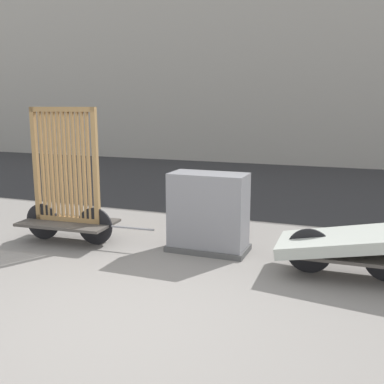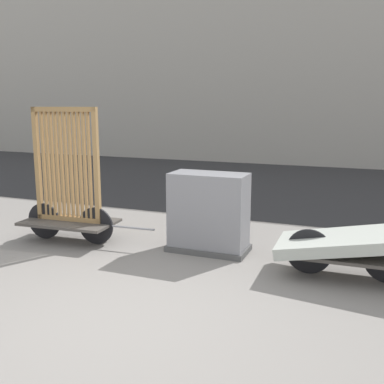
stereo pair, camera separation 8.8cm
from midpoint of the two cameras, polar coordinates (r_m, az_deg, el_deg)
The scene contains 6 objects.
ground_plane at distance 4.56m, azimuth -9.80°, elevation -15.82°, with size 60.00×60.00×0.00m, color gray.
road_strip at distance 11.95m, azimuth 10.33°, elevation 0.99°, with size 56.00×7.81×0.01m.
building_facade at distance 17.78m, azimuth 14.60°, elevation 18.62°, with size 48.00×4.00×9.00m.
bike_cart_with_bedframe at distance 6.96m, azimuth -15.92°, elevation -0.48°, with size 2.13×0.84×2.02m.
bike_cart_with_mattress at distance 5.69m, azimuth 18.88°, elevation -6.21°, with size 2.24×0.90×0.68m.
utility_cabinet at distance 6.32m, azimuth 1.69°, elevation -2.98°, with size 1.13×0.58×1.12m.
Camera 1 is at (2.09, -3.49, 2.05)m, focal length 42.00 mm.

